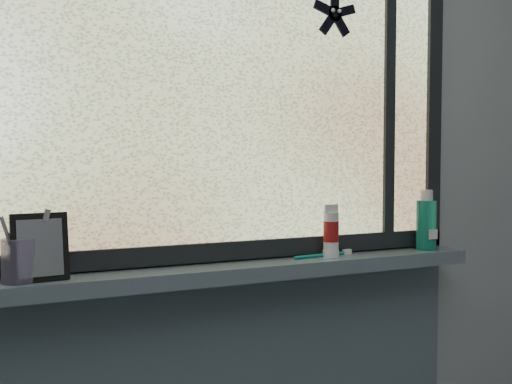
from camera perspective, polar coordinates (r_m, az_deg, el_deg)
The scene contains 12 objects.
wall_back at distance 1.54m, azimuth -5.58°, elevation 1.50°, with size 3.00×0.01×2.50m, color #9EA3A8.
windowsill at distance 1.50m, azimuth -4.59°, elevation -8.16°, with size 1.62×0.14×0.04m, color slate.
window_pane at distance 1.54m, azimuth -5.35°, elevation 11.95°, with size 1.50×0.01×1.00m, color silver.
frame_bottom at distance 1.54m, azimuth -5.22°, elevation -6.01°, with size 1.60×0.03×0.05m, color black.
frame_right at distance 1.94m, azimuth 17.24°, elevation 9.95°, with size 0.05×0.03×1.10m, color black.
frame_mullion at distance 1.82m, azimuth 13.08°, elevation 10.45°, with size 0.04×0.03×1.00m, color black.
starfish_sticker at distance 1.74m, azimuth 7.87°, elevation 17.24°, with size 0.15×0.02×0.15m, color black, non-canonical shape.
vanity_mirror at distance 1.38m, azimuth -20.80°, elevation -5.19°, with size 0.12×0.06×0.15m, color black.
toothbrush_cup at distance 1.39m, azimuth -22.62°, elevation -6.34°, with size 0.07×0.07×0.10m, color #B3A1D5.
toothbrush_lying at distance 1.64m, azimuth 6.44°, elevation -6.23°, with size 0.22×0.02×0.01m, color #0E7F71, non-canonical shape.
mouthwash_bottle at distance 1.84m, azimuth 16.67°, elevation -2.68°, with size 0.06×0.06×0.15m, color #21AE90.
cream_tube at distance 1.64m, azimuth 7.52°, elevation -3.69°, with size 0.04×0.04×0.11m, color silver.
Camera 1 is at (-0.51, -0.15, 1.28)m, focal length 40.00 mm.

